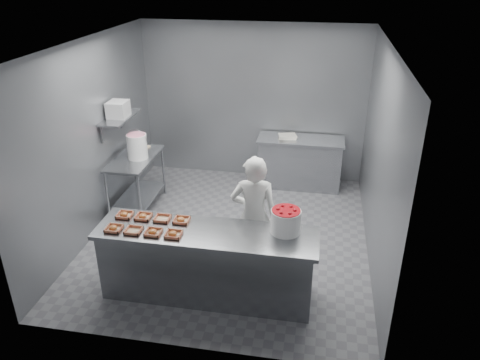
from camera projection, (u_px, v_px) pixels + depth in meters
name	position (u px, v px, depth m)	size (l,w,h in m)	color
floor	(230.00, 236.00, 6.99)	(4.50, 4.50, 0.00)	#4C4C51
ceiling	(228.00, 43.00, 5.78)	(4.50, 4.50, 0.00)	white
wall_back	(253.00, 103.00, 8.38)	(4.00, 0.04, 2.80)	slate
wall_left	(92.00, 139.00, 6.70)	(0.04, 4.50, 2.80)	slate
wall_right	(379.00, 159.00, 6.07)	(0.04, 4.50, 2.80)	slate
service_counter	(207.00, 263.00, 5.60)	(2.60, 0.70, 0.90)	slate
prep_table	(136.00, 175.00, 7.53)	(0.60, 1.20, 0.90)	slate
back_counter	(300.00, 162.00, 8.34)	(1.50, 0.60, 0.90)	slate
wall_shelf	(120.00, 117.00, 7.14)	(0.35, 0.90, 0.03)	slate
tray_0	(114.00, 228.00, 5.42)	(0.19, 0.18, 0.06)	tan
tray_1	(134.00, 230.00, 5.38)	(0.19, 0.18, 0.04)	tan
tray_2	(153.00, 232.00, 5.34)	(0.19, 0.18, 0.06)	tan
tray_3	(173.00, 234.00, 5.31)	(0.19, 0.18, 0.06)	tan
tray_4	(125.00, 215.00, 5.70)	(0.19, 0.18, 0.06)	tan
tray_5	(143.00, 216.00, 5.67)	(0.19, 0.18, 0.06)	tan
tray_6	(162.00, 218.00, 5.63)	(0.19, 0.18, 0.04)	tan
tray_7	(181.00, 220.00, 5.59)	(0.19, 0.18, 0.06)	tan
worker	(254.00, 216.00, 5.90)	(0.59, 0.39, 1.63)	silver
strawberry_tub	(286.00, 220.00, 5.33)	(0.35, 0.35, 0.29)	white
glaze_bucket	(137.00, 146.00, 7.28)	(0.33, 0.31, 0.48)	white
bucket_lid	(138.00, 155.00, 7.44)	(0.31, 0.31, 0.02)	white
rag	(145.00, 147.00, 7.78)	(0.15, 0.12, 0.02)	#CCB28C
appliance	(118.00, 109.00, 7.07)	(0.28, 0.32, 0.24)	gray
paper_stack	(288.00, 136.00, 8.17)	(0.30, 0.22, 0.06)	silver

